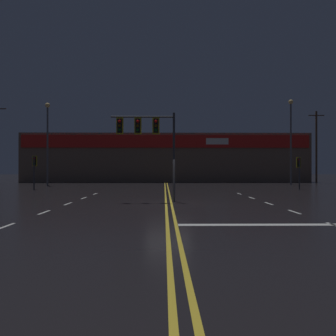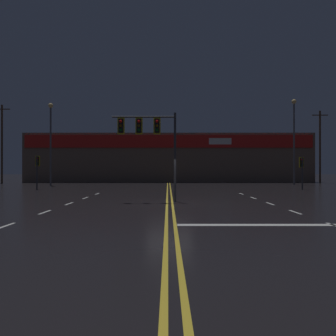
% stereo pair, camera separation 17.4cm
% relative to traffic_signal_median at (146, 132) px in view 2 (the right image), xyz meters
% --- Properties ---
extents(ground_plane, '(200.00, 200.00, 0.00)m').
position_rel_traffic_signal_median_xyz_m(ground_plane, '(1.31, -1.18, -4.12)').
color(ground_plane, black).
extents(road_markings, '(16.65, 60.00, 0.01)m').
position_rel_traffic_signal_median_xyz_m(road_markings, '(2.50, -2.64, -4.12)').
color(road_markings, gold).
rests_on(road_markings, ground).
extents(traffic_signal_median, '(3.82, 0.36, 5.28)m').
position_rel_traffic_signal_median_xyz_m(traffic_signal_median, '(0.00, 0.00, 0.00)').
color(traffic_signal_median, '#38383D').
rests_on(traffic_signal_median, ground).
extents(traffic_signal_corner_northwest, '(0.42, 0.36, 3.18)m').
position_rel_traffic_signal_median_xyz_m(traffic_signal_corner_northwest, '(-11.22, 11.69, -1.79)').
color(traffic_signal_corner_northwest, '#38383D').
rests_on(traffic_signal_corner_northwest, ground).
extents(traffic_signal_corner_northeast, '(0.42, 0.36, 3.05)m').
position_rel_traffic_signal_median_xyz_m(traffic_signal_corner_northeast, '(13.81, 11.35, -1.89)').
color(traffic_signal_corner_northeast, '#38383D').
rests_on(traffic_signal_corner_northeast, ground).
extents(streetlight_near_left, '(0.56, 0.56, 10.45)m').
position_rel_traffic_signal_median_xyz_m(streetlight_near_left, '(16.62, 20.48, 2.46)').
color(streetlight_near_left, '#59595E').
rests_on(streetlight_near_left, ground).
extents(streetlight_median_approach, '(0.56, 0.56, 9.69)m').
position_rel_traffic_signal_median_xyz_m(streetlight_median_approach, '(-12.61, 19.06, 2.04)').
color(streetlight_median_approach, '#59595E').
rests_on(streetlight_median_approach, ground).
extents(building_backdrop, '(41.90, 10.23, 7.13)m').
position_rel_traffic_signal_median_xyz_m(building_backdrop, '(1.31, 32.26, -0.54)').
color(building_backdrop, brown).
rests_on(building_backdrop, ground).
extents(utility_pole_row, '(46.34, 0.26, 10.84)m').
position_rel_traffic_signal_median_xyz_m(utility_pole_row, '(-0.60, 25.91, 1.30)').
color(utility_pole_row, '#4C3828').
rests_on(utility_pole_row, ground).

